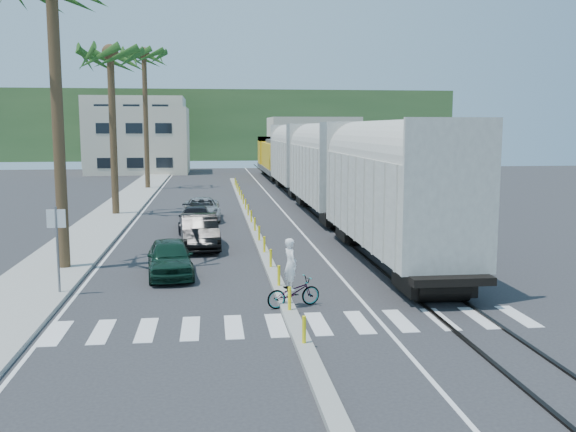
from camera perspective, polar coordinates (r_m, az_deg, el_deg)
The scene contains 16 objects.
ground at distance 20.32m, azimuth -0.21°, elevation -7.96°, with size 140.00×140.00×0.00m, color #28282B.
sidewalk at distance 45.18m, azimuth -14.76°, elevation 0.64°, with size 3.00×90.00×0.15m, color gray.
rails at distance 48.29m, azimuth 1.82°, elevation 1.29°, with size 1.56×100.00×0.06m.
median at distance 39.82m, azimuth -3.55°, elevation -0.04°, with size 0.45×60.00×0.85m.
crosswalk at distance 18.41m, azimuth 0.52°, elevation -9.62°, with size 14.00×2.20×0.01m, color silver.
lane_markings at distance 44.76m, azimuth -6.68°, elevation 0.69°, with size 9.42×90.00×0.01m.
freight_train at distance 46.44m, azimuth 2.14°, elevation 4.58°, with size 3.00×60.94×5.85m.
palm_trees at distance 42.85m, azimuth -15.15°, elevation 14.64°, with size 3.50×37.20×13.75m.
street_sign at distance 22.29m, azimuth -19.84°, elevation -1.82°, with size 0.60×0.08×3.00m.
buildings at distance 91.18m, azimuth -9.56°, elevation 6.99°, with size 38.00×27.00×10.00m.
hillside at distance 119.44m, azimuth -5.85°, elevation 8.01°, with size 80.00×20.00×12.00m, color #385628.
car_lead at distance 24.54m, azimuth -10.45°, elevation -3.66°, with size 2.04×4.24×1.40m, color black.
car_second at distance 29.93m, azimuth -7.88°, elevation -1.38°, with size 1.98×4.81×1.55m, color black.
car_third at distance 34.95m, azimuth -8.19°, elevation -0.28°, with size 1.89×4.50×1.30m, color black.
car_rear at distance 39.14m, azimuth -7.69°, elevation 0.62°, with size 2.29×4.84×1.34m, color #A0A2A4.
cyclist at distance 20.01m, azimuth 0.43°, elevation -6.20°, with size 1.64×2.13×2.17m.
Camera 1 is at (-2.27, -19.42, 5.53)m, focal length 40.00 mm.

